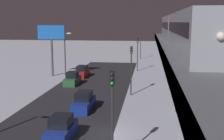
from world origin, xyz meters
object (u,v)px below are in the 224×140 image
traffic_light_far (138,50)px  traffic_light_distant (141,43)px  subway_train (181,29)px  commercial_billboard (51,37)px  sedan_red (82,72)px  sedan_blue (61,130)px  sedan_blue_3 (84,102)px  sedan_green (72,79)px  traffic_light_near (112,105)px  traffic_light_mid (131,63)px

traffic_light_far → traffic_light_distant: same height
subway_train → commercial_billboard: (20.52, -13.86, -1.82)m
sedan_red → subway_train: bearing=137.8°
sedan_blue → sedan_blue_3: (0.00, -7.94, 0.00)m
sedan_blue → sedan_green: 20.34m
sedan_blue → sedan_blue_3: size_ratio=0.86×
subway_train → commercial_billboard: subway_train is taller
traffic_light_near → traffic_light_far: 36.89m
sedan_green → sedan_red: (0.00, -6.18, 0.00)m
traffic_light_mid → sedan_blue_3: bearing=55.1°
sedan_red → commercial_billboard: bearing=-1.3°
traffic_light_near → traffic_light_mid: same height
sedan_green → sedan_blue: bearing=103.1°
traffic_light_distant → commercial_billboard: (14.68, 25.44, 2.63)m
traffic_light_distant → traffic_light_mid: bearing=90.0°
sedan_blue_3 → commercial_billboard: 21.60m
subway_train → traffic_light_mid: subway_train is taller
sedan_green → sedan_blue_3: (-4.60, 11.88, 0.00)m
sedan_blue → traffic_light_far: 33.62m
sedan_blue → traffic_light_far: (-4.70, -33.11, 3.40)m
sedan_blue_3 → sedan_red: (4.60, -18.05, -0.00)m
sedan_red → traffic_light_mid: (-9.30, 11.32, 3.40)m
sedan_blue → sedan_green: same height
sedan_red → traffic_light_distant: size_ratio=0.73×
sedan_green → traffic_light_near: (-9.30, 23.59, 3.40)m
traffic_light_distant → commercial_billboard: size_ratio=0.72×
sedan_green → traffic_light_distant: bearing=-106.3°
traffic_light_distant → sedan_green: bearing=73.7°
sedan_green → sedan_red: same height
sedan_blue_3 → commercial_billboard: size_ratio=0.53×
sedan_red → traffic_light_near: 31.37m
traffic_light_near → traffic_light_distant: (0.00, -55.33, 0.00)m
sedan_blue → traffic_light_far: size_ratio=0.63×
traffic_light_mid → traffic_light_distant: bearing=-90.0°
sedan_blue_3 → traffic_light_distant: size_ratio=0.74×
commercial_billboard → sedan_green: bearing=130.5°
subway_train → sedan_blue: subway_train is taller
subway_train → sedan_green: bearing=-26.5°
sedan_red → traffic_light_distant: 27.42m
traffic_light_mid → traffic_light_distant: (0.00, -36.89, 0.00)m
sedan_green → traffic_light_near: bearing=111.5°
sedan_green → traffic_light_mid: size_ratio=0.65×
sedan_green → sedan_blue_3: 12.74m
traffic_light_far → traffic_light_near: bearing=90.0°
subway_train → sedan_red: size_ratio=7.94×
commercial_billboard → traffic_light_mid: bearing=142.1°
sedan_green → traffic_light_far: 16.58m
subway_train → sedan_red: (15.14, -13.74, -7.85)m
sedan_red → traffic_light_mid: bearing=129.4°
sedan_blue → commercial_billboard: commercial_billboard is taller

